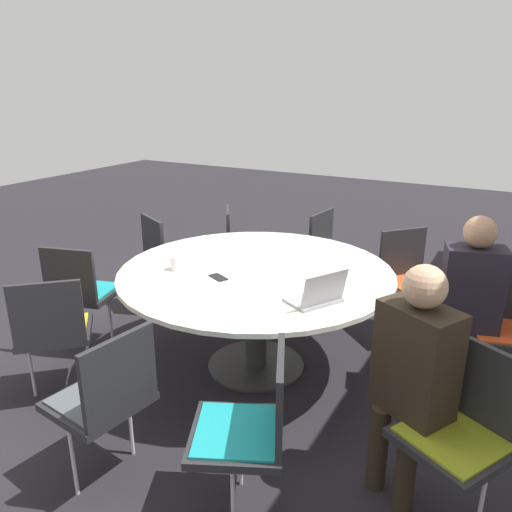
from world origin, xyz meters
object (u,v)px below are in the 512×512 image
Objects in this scene: chair_3 at (333,250)px; chair_4 at (242,244)px; chair_5 at (167,253)px; person_1 at (471,294)px; coffee_cup at (177,263)px; chair_8 at (106,393)px; chair_9 at (251,422)px; handbag at (303,281)px; chair_0 at (463,423)px; chair_6 at (81,288)px; cell_phone at (218,277)px; person_0 at (413,367)px; chair_7 at (53,326)px; chair_1 at (505,320)px; laptop at (318,295)px; chair_2 at (410,275)px.

chair_3 is 0.87m from chair_4.
chair_3 is at bearing 58.35° from chair_5.
person_1 is 1.94m from coffee_cup.
chair_8 and chair_9 have the same top height.
chair_0 is at bearing 38.88° from handbag.
coffee_cup is (-0.47, -1.95, 0.28)m from chair_0.
chair_0 and chair_6 have the same top height.
cell_phone is (-0.93, -0.77, 0.24)m from chair_9.
chair_0 reaches higher than coffee_cup.
chair_3 reaches higher than handbag.
chair_5 is (-1.27, -2.70, 0.00)m from chair_0.
chair_3 is 2.34m from person_0.
chair_9 is 0.79m from person_0.
chair_7 and chair_8 have the same top height.
chair_1 is at bearing 43.99° from chair_4.
chair_4 is 1.51m from cell_phone.
chair_1 is at bearing -34.39° from chair_8.
chair_6 is at bearing 22.78° from person_0.
chair_9 reaches higher than handbag.
chair_9 is 8.90× the size of coffee_cup.
chair_5 is 0.71× the size of person_0.
laptop reaches higher than chair_0.
laptop is at bearing 84.70° from cell_phone.
chair_5 is 8.90× the size of coffee_cup.
laptop reaches higher than chair_8.
chair_9 is 1.47m from coffee_cup.
chair_7 is 2.18m from person_0.
chair_7 is 0.71× the size of person_0.
laptop reaches higher than chair_3.
chair_1 is at bearing 66.93° from chair_3.
chair_7 reaches higher than coffee_cup.
person_0 is 1.07m from person_1.
coffee_cup is at bearing 25.10° from chair_9.
handbag is at bearing -22.33° from chair_0.
person_1 is (-1.56, 0.72, 0.19)m from chair_9.
chair_3 is 2.32× the size of laptop.
chair_7 is at bearing 56.92° from chair_9.
person_0 is at bearing -21.61° from chair_6.
chair_4 is 2.42× the size of handbag.
person_0 is at bearing 35.41° from chair_3.
chair_2 and chair_7 have the same top height.
cell_phone is at bearing 4.55° from chair_2.
person_0 reaches higher than laptop.
chair_5 is (0.51, -2.06, 0.00)m from chair_2.
chair_0 is at bearing 94.00° from laptop.
chair_9 is (0.22, 1.56, 0.00)m from chair_7.
chair_0 is 2.41m from chair_7.
chair_1 is 0.71× the size of person_0.
laptop is at bearing -22.46° from chair_9.
chair_6 is at bearing -58.10° from laptop.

